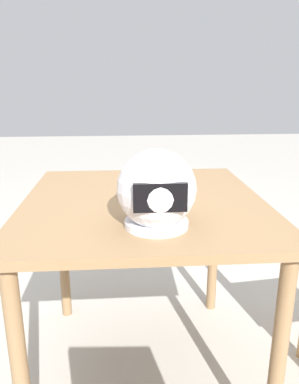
% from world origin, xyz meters
% --- Properties ---
extents(ground_plane, '(14.00, 14.00, 0.00)m').
position_xyz_m(ground_plane, '(0.00, 0.00, 0.00)').
color(ground_plane, '#B2ADA3').
extents(dining_table, '(0.90, 0.96, 0.77)m').
position_xyz_m(dining_table, '(0.00, 0.00, 0.67)').
color(dining_table, olive).
rests_on(dining_table, ground).
extents(pizza_plate, '(0.30, 0.30, 0.01)m').
position_xyz_m(pizza_plate, '(-0.05, -0.05, 0.78)').
color(pizza_plate, white).
rests_on(pizza_plate, dining_table).
extents(pizza, '(0.24, 0.24, 0.05)m').
position_xyz_m(pizza, '(-0.05, -0.05, 0.80)').
color(pizza, tan).
rests_on(pizza, pizza_plate).
extents(motorcycle_helmet, '(0.24, 0.24, 0.24)m').
position_xyz_m(motorcycle_helmet, '(-0.02, 0.27, 0.89)').
color(motorcycle_helmet, silver).
rests_on(motorcycle_helmet, dining_table).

